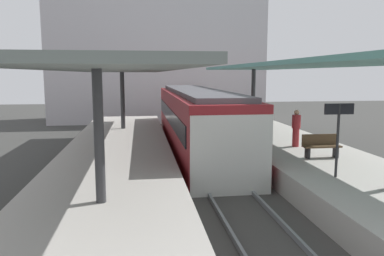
{
  "coord_description": "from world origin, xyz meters",
  "views": [
    {
      "loc": [
        -2.83,
        -13.86,
        4.05
      ],
      "look_at": [
        -0.49,
        3.05,
        1.62
      ],
      "focal_mm": 35.26,
      "sensor_mm": 36.0,
      "label": 1
    }
  ],
  "objects_px": {
    "commuter_train": "(196,120)",
    "platform_bench": "(321,145)",
    "platform_sign": "(338,123)",
    "passenger_near_bench": "(296,128)"
  },
  "relations": [
    {
      "from": "commuter_train",
      "to": "platform_bench",
      "type": "xyz_separation_m",
      "value": [
        3.76,
        -6.05,
        -0.26
      ]
    },
    {
      "from": "commuter_train",
      "to": "platform_sign",
      "type": "height_order",
      "value": "commuter_train"
    },
    {
      "from": "commuter_train",
      "to": "passenger_near_bench",
      "type": "xyz_separation_m",
      "value": [
        3.72,
        -3.86,
        0.08
      ]
    },
    {
      "from": "commuter_train",
      "to": "passenger_near_bench",
      "type": "bearing_deg",
      "value": -46.12
    },
    {
      "from": "platform_bench",
      "to": "platform_sign",
      "type": "relative_size",
      "value": 0.63
    },
    {
      "from": "platform_sign",
      "to": "platform_bench",
      "type": "bearing_deg",
      "value": 72.5
    },
    {
      "from": "commuter_train",
      "to": "platform_bench",
      "type": "distance_m",
      "value": 7.13
    },
    {
      "from": "platform_sign",
      "to": "passenger_near_bench",
      "type": "relative_size",
      "value": 1.41
    },
    {
      "from": "platform_bench",
      "to": "platform_sign",
      "type": "bearing_deg",
      "value": -107.5
    },
    {
      "from": "platform_bench",
      "to": "passenger_near_bench",
      "type": "xyz_separation_m",
      "value": [
        -0.05,
        2.18,
        0.35
      ]
    }
  ]
}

